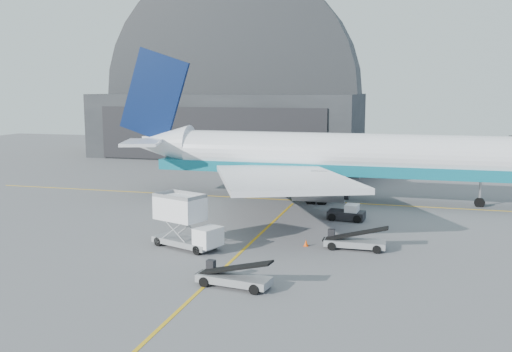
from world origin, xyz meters
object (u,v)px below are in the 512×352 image
(airliner, at_px, (321,156))
(belt_loader_b, at_px, (354,242))
(pushback_tug, at_px, (347,214))
(belt_loader_a, at_px, (233,278))
(catering_truck, at_px, (185,222))

(airliner, relative_size, belt_loader_b, 9.92)
(airliner, xyz_separation_m, pushback_tug, (4.29, -10.25, -4.46))
(pushback_tug, height_order, belt_loader_b, belt_loader_b)
(belt_loader_a, xyz_separation_m, belt_loader_b, (6.76, 11.10, -0.00))
(airliner, bearing_deg, belt_loader_b, -73.80)
(catering_truck, bearing_deg, airliner, 93.94)
(pushback_tug, distance_m, belt_loader_a, 22.06)
(belt_loader_b, bearing_deg, belt_loader_a, -121.63)
(belt_loader_a, bearing_deg, airliner, 96.52)
(catering_truck, xyz_separation_m, belt_loader_a, (6.65, -7.93, -1.49))
(catering_truck, bearing_deg, belt_loader_a, -28.78)
(airliner, xyz_separation_m, catering_truck, (-7.41, -23.79, -2.98))
(airliner, height_order, catering_truck, airliner)
(pushback_tug, xyz_separation_m, belt_loader_b, (1.70, -10.37, -0.00))
(pushback_tug, bearing_deg, belt_loader_a, -98.12)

